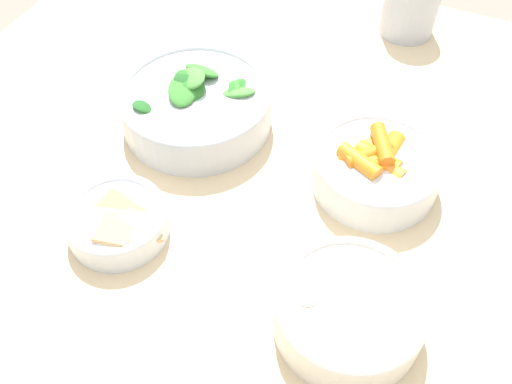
{
  "coord_description": "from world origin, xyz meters",
  "views": [
    {
      "loc": [
        0.3,
        0.16,
        1.27
      ],
      "look_at": [
        -0.08,
        -0.02,
        0.76
      ],
      "focal_mm": 40.0,
      "sensor_mm": 36.0,
      "label": 1
    }
  ],
  "objects_px": {
    "bowl_beans_hotdog": "(348,312)",
    "cup": "(410,8)",
    "bowl_greens": "(196,105)",
    "bowl_cookies": "(117,220)",
    "bowl_carrots": "(376,167)"
  },
  "relations": [
    {
      "from": "bowl_carrots",
      "to": "bowl_beans_hotdog",
      "type": "bearing_deg",
      "value": 9.37
    },
    {
      "from": "bowl_cookies",
      "to": "bowl_greens",
      "type": "bearing_deg",
      "value": -178.44
    },
    {
      "from": "bowl_carrots",
      "to": "bowl_beans_hotdog",
      "type": "xyz_separation_m",
      "value": [
        0.19,
        0.03,
        -0.0
      ]
    },
    {
      "from": "bowl_greens",
      "to": "cup",
      "type": "distance_m",
      "value": 0.38
    },
    {
      "from": "cup",
      "to": "bowl_beans_hotdog",
      "type": "bearing_deg",
      "value": 8.73
    },
    {
      "from": "bowl_carrots",
      "to": "cup",
      "type": "relative_size",
      "value": 1.82
    },
    {
      "from": "bowl_carrots",
      "to": "cup",
      "type": "distance_m",
      "value": 0.33
    },
    {
      "from": "bowl_cookies",
      "to": "bowl_carrots",
      "type": "bearing_deg",
      "value": 128.23
    },
    {
      "from": "bowl_beans_hotdog",
      "to": "cup",
      "type": "distance_m",
      "value": 0.53
    },
    {
      "from": "bowl_carrots",
      "to": "bowl_beans_hotdog",
      "type": "height_order",
      "value": "bowl_carrots"
    },
    {
      "from": "cup",
      "to": "bowl_greens",
      "type": "bearing_deg",
      "value": -31.91
    },
    {
      "from": "bowl_greens",
      "to": "cup",
      "type": "relative_size",
      "value": 2.37
    },
    {
      "from": "bowl_carrots",
      "to": "bowl_beans_hotdog",
      "type": "relative_size",
      "value": 1.01
    },
    {
      "from": "bowl_greens",
      "to": "bowl_beans_hotdog",
      "type": "xyz_separation_m",
      "value": [
        0.2,
        0.28,
        -0.01
      ]
    },
    {
      "from": "bowl_greens",
      "to": "bowl_cookies",
      "type": "distance_m",
      "value": 0.2
    }
  ]
}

